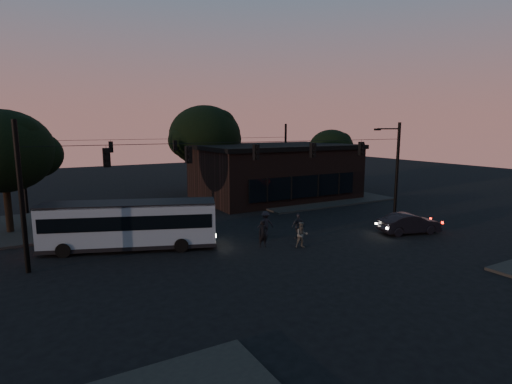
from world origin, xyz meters
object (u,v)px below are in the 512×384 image
pedestrian_a (263,234)px  pedestrian_c (298,226)px  car (409,223)px  pedestrian_d (265,224)px  building (275,171)px  pedestrian_b (302,235)px  bus (130,223)px

pedestrian_a → pedestrian_c: 2.92m
car → pedestrian_c: 7.79m
pedestrian_c → pedestrian_d: bearing=-44.9°
building → car: 16.41m
pedestrian_a → pedestrian_b: bearing=-22.9°
building → pedestrian_d: size_ratio=9.28×
building → bus: bearing=-147.8°
pedestrian_b → pedestrian_d: bearing=112.9°
bus → pedestrian_b: size_ratio=6.47×
building → bus: (-16.67, -10.49, -1.13)m
bus → car: bus is taller
pedestrian_b → pedestrian_c: bearing=74.6°
pedestrian_a → pedestrian_d: (1.42, 2.11, 0.01)m
pedestrian_a → building: bearing=65.3°
building → pedestrian_c: 15.39m
bus → pedestrian_a: bearing=-6.3°
building → car: building is taller
car → bus: bearing=86.7°
pedestrian_d → bus: bearing=5.4°
bus → pedestrian_a: bus is taller
bus → building: bearing=53.2°
bus → pedestrian_c: size_ratio=6.05×
car → pedestrian_a: size_ratio=2.54×
pedestrian_c → pedestrian_d: 2.24m
bus → pedestrian_d: bearing=11.0°
bus → pedestrian_c: bearing=3.2°
car → pedestrian_b: bearing=98.9°
pedestrian_c → pedestrian_d: (-1.47, 1.69, -0.01)m
pedestrian_a → pedestrian_b: size_ratio=1.04×
car → pedestrian_a: 10.46m
pedestrian_b → pedestrian_d: pedestrian_d is taller
pedestrian_b → pedestrian_c: (0.95, 1.67, 0.05)m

